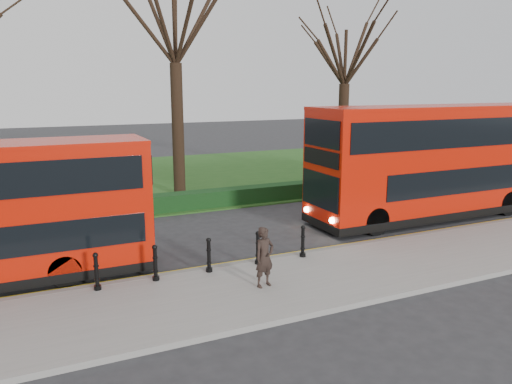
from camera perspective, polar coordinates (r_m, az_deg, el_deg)
name	(u,v)px	position (r m, az deg, el deg)	size (l,w,h in m)	color
ground	(207,260)	(16.46, -5.58, -7.77)	(120.00, 120.00, 0.00)	#28282B
pavement	(244,292)	(13.82, -1.39, -11.35)	(60.00, 4.00, 0.15)	gray
kerb	(218,268)	(15.55, -4.35, -8.66)	(60.00, 0.25, 0.16)	slate
grass_verge	(123,181)	(30.58, -14.91, 1.22)	(60.00, 18.00, 0.06)	#234F1A
hedge	(157,204)	(22.63, -11.30, -1.37)	(60.00, 0.90, 0.80)	black
yellow_line_outer	(215,267)	(15.84, -4.73, -8.54)	(60.00, 0.10, 0.01)	yellow
yellow_line_inner	(213,265)	(16.01, -4.98, -8.30)	(60.00, 0.10, 0.01)	yellow
tree_mid	(174,17)	(25.84, -9.33, 19.12)	(7.75, 7.75, 12.11)	black
tree_right	(346,51)	(30.02, 10.20, 15.56)	(6.60, 6.60, 10.31)	black
bollard_row	(209,256)	(14.91, -5.41, -7.24)	(6.54, 0.15, 1.00)	black
bus_rear	(440,162)	(22.70, 20.27, 3.28)	(11.94, 2.74, 4.75)	#BC1405
pedestrian	(264,257)	(13.71, 0.97, -7.44)	(0.61, 0.40, 1.68)	black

